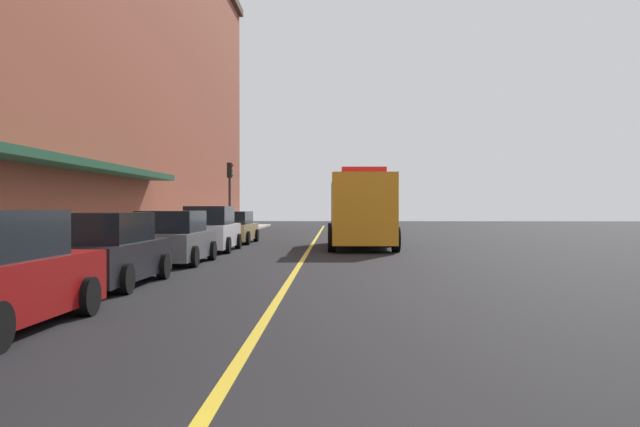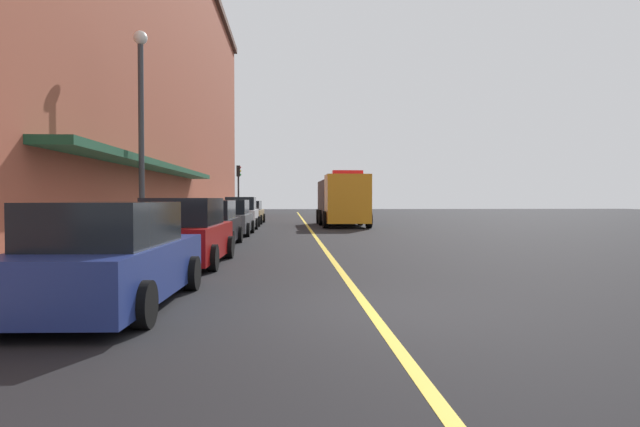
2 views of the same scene
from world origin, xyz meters
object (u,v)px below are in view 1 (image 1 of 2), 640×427
(parked_car_3, at_px, (173,239))
(parked_car_5, at_px, (234,228))
(utility_truck, at_px, (360,211))
(traffic_light_near, at_px, (230,184))
(parked_car_2, at_px, (107,252))
(parked_car_4, at_px, (211,230))
(parking_meter_3, at_px, (33,241))

(parked_car_3, xyz_separation_m, parked_car_5, (0.08, 11.93, -0.04))
(parked_car_5, xyz_separation_m, utility_truck, (6.09, -3.43, 0.86))
(parked_car_5, height_order, traffic_light_near, traffic_light_near)
(parked_car_2, bearing_deg, parked_car_3, 0.27)
(utility_truck, bearing_deg, traffic_light_near, -146.64)
(parked_car_2, xyz_separation_m, parked_car_3, (0.03, 6.01, 0.00))
(parked_car_3, relative_size, traffic_light_near, 1.01)
(traffic_light_near, bearing_deg, parked_car_4, -84.24)
(parked_car_4, height_order, utility_truck, utility_truck)
(parked_car_4, height_order, parking_meter_3, parked_car_4)
(utility_truck, bearing_deg, parked_car_3, -36.60)
(parked_car_3, bearing_deg, parking_meter_3, 169.43)
(parked_car_5, bearing_deg, parked_car_2, -179.14)
(parked_car_3, distance_m, utility_truck, 10.53)
(parked_car_5, bearing_deg, parked_car_4, -178.96)
(parked_car_4, relative_size, utility_truck, 0.58)
(parked_car_4, height_order, traffic_light_near, traffic_light_near)
(parking_meter_3, relative_size, traffic_light_near, 0.31)
(parked_car_5, height_order, utility_truck, utility_truck)
(parked_car_2, distance_m, parked_car_4, 12.00)
(traffic_light_near, bearing_deg, parked_car_3, -86.17)
(parked_car_3, distance_m, parked_car_5, 11.93)
(parked_car_5, relative_size, utility_truck, 0.59)
(parked_car_3, relative_size, utility_truck, 0.53)
(parked_car_4, bearing_deg, utility_truck, -68.10)
(utility_truck, xyz_separation_m, traffic_light_near, (-7.47, 11.08, 1.56))
(utility_truck, bearing_deg, parked_car_2, -23.78)
(parked_car_4, distance_m, parking_meter_3, 12.81)
(parked_car_5, distance_m, utility_truck, 7.04)
(parking_meter_3, bearing_deg, parked_car_4, 83.58)
(parked_car_3, relative_size, parking_meter_3, 3.27)
(parked_car_5, height_order, parking_meter_3, parked_car_5)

